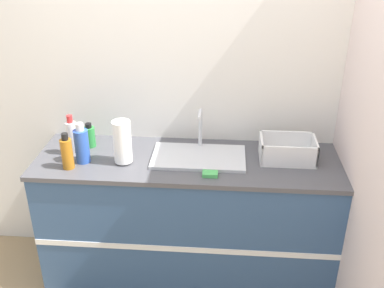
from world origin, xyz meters
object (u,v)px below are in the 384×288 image
object	(u,v)px
bottle_blue	(82,145)
bottle_green	(90,136)
dish_rack	(287,152)
paper_towel_roll	(122,142)
sink	(199,155)
bottle_white_spray	(72,137)
bottle_amber	(67,153)

from	to	relation	value
bottle_blue	bottle_green	distance (m)	0.21
dish_rack	paper_towel_roll	bearing A→B (deg)	-173.15
dish_rack	bottle_blue	bearing A→B (deg)	-174.15
bottle_blue	sink	bearing A→B (deg)	8.13
sink	bottle_white_spray	world-z (taller)	sink
bottle_blue	bottle_amber	xyz separation A→B (m)	(-0.07, -0.08, -0.01)
bottle_white_spray	bottle_amber	bearing A→B (deg)	-81.84
sink	bottle_white_spray	bearing A→B (deg)	-179.56
bottle_white_spray	paper_towel_roll	bearing A→B (deg)	-14.32
sink	bottle_amber	world-z (taller)	sink
bottle_green	bottle_blue	bearing A→B (deg)	-85.57
bottle_green	bottle_white_spray	bearing A→B (deg)	-123.58
bottle_amber	sink	bearing A→B (deg)	13.44
sink	dish_rack	world-z (taller)	sink
paper_towel_roll	dish_rack	size ratio (longest dim) A/B	0.81
paper_towel_roll	bottle_amber	bearing A→B (deg)	-163.83
bottle_amber	bottle_white_spray	bearing A→B (deg)	98.16
sink	bottle_amber	size ratio (longest dim) A/B	2.54
sink	paper_towel_roll	distance (m)	0.48
paper_towel_roll	bottle_blue	size ratio (longest dim) A/B	1.07
dish_rack	bottle_white_spray	xyz separation A→B (m)	(-1.35, -0.03, 0.07)
paper_towel_roll	bottle_amber	distance (m)	0.33
sink	bottle_white_spray	size ratio (longest dim) A/B	2.19
sink	paper_towel_roll	size ratio (longest dim) A/B	2.11
dish_rack	bottle_blue	distance (m)	1.27
paper_towel_roll	bottle_amber	world-z (taller)	paper_towel_roll
paper_towel_roll	bottle_white_spray	distance (m)	0.35
paper_towel_roll	bottle_white_spray	xyz separation A→B (m)	(-0.34, 0.09, -0.02)
sink	bottle_green	distance (m)	0.74
dish_rack	bottle_green	xyz separation A→B (m)	(-1.27, 0.08, 0.02)
bottle_white_spray	bottle_amber	xyz separation A→B (m)	(0.03, -0.18, -0.02)
sink	dish_rack	xyz separation A→B (m)	(0.55, 0.03, 0.03)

